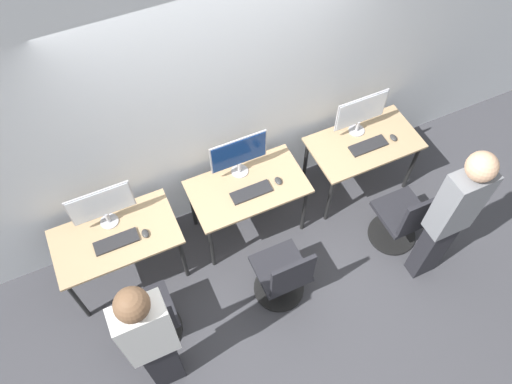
# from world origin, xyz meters

# --- Properties ---
(ground_plane) EXTENTS (20.00, 20.00, 0.00)m
(ground_plane) POSITION_xyz_m (0.00, 0.00, 0.00)
(ground_plane) COLOR #3D3D42
(wall_back) EXTENTS (12.00, 0.05, 2.80)m
(wall_back) POSITION_xyz_m (0.00, 0.73, 1.40)
(wall_back) COLOR silver
(wall_back) RESTS_ON ground_plane
(desk_left) EXTENTS (1.08, 0.61, 0.72)m
(desk_left) POSITION_xyz_m (-1.26, 0.30, 0.63)
(desk_left) COLOR tan
(desk_left) RESTS_ON ground_plane
(monitor_left) EXTENTS (0.54, 0.16, 0.46)m
(monitor_left) POSITION_xyz_m (-1.26, 0.47, 0.98)
(monitor_left) COLOR #B2B2B7
(monitor_left) RESTS_ON desk_left
(keyboard_left) EXTENTS (0.38, 0.14, 0.02)m
(keyboard_left) POSITION_xyz_m (-1.26, 0.24, 0.73)
(keyboard_left) COLOR #262628
(keyboard_left) RESTS_ON desk_left
(mouse_left) EXTENTS (0.06, 0.09, 0.03)m
(mouse_left) POSITION_xyz_m (-1.01, 0.21, 0.74)
(mouse_left) COLOR #333333
(mouse_left) RESTS_ON desk_left
(office_chair_left) EXTENTS (0.48, 0.48, 0.91)m
(office_chair_left) POSITION_xyz_m (-1.22, -0.40, 0.38)
(office_chair_left) COLOR black
(office_chair_left) RESTS_ON ground_plane
(person_left) EXTENTS (0.36, 0.23, 1.74)m
(person_left) POSITION_xyz_m (-1.23, -0.77, 0.96)
(person_left) COLOR #232328
(person_left) RESTS_ON ground_plane
(desk_center) EXTENTS (1.08, 0.61, 0.72)m
(desk_center) POSITION_xyz_m (0.00, 0.30, 0.63)
(desk_center) COLOR tan
(desk_center) RESTS_ON ground_plane
(monitor_center) EXTENTS (0.54, 0.16, 0.46)m
(monitor_center) POSITION_xyz_m (0.00, 0.49, 0.98)
(monitor_center) COLOR #B2B2B7
(monitor_center) RESTS_ON desk_center
(keyboard_center) EXTENTS (0.38, 0.14, 0.02)m
(keyboard_center) POSITION_xyz_m (0.00, 0.22, 0.73)
(keyboard_center) COLOR #262628
(keyboard_center) RESTS_ON desk_center
(mouse_center) EXTENTS (0.06, 0.09, 0.03)m
(mouse_center) POSITION_xyz_m (0.28, 0.23, 0.74)
(mouse_center) COLOR #333333
(mouse_center) RESTS_ON desk_center
(office_chair_center) EXTENTS (0.48, 0.48, 0.91)m
(office_chair_center) POSITION_xyz_m (-0.02, -0.51, 0.38)
(office_chair_center) COLOR black
(office_chair_center) RESTS_ON ground_plane
(desk_right) EXTENTS (1.08, 0.61, 0.72)m
(desk_right) POSITION_xyz_m (1.26, 0.30, 0.63)
(desk_right) COLOR tan
(desk_right) RESTS_ON ground_plane
(monitor_right) EXTENTS (0.54, 0.16, 0.46)m
(monitor_right) POSITION_xyz_m (1.26, 0.46, 0.98)
(monitor_right) COLOR #B2B2B7
(monitor_right) RESTS_ON desk_right
(keyboard_right) EXTENTS (0.38, 0.14, 0.02)m
(keyboard_right) POSITION_xyz_m (1.26, 0.24, 0.73)
(keyboard_right) COLOR #262628
(keyboard_right) RESTS_ON desk_right
(mouse_right) EXTENTS (0.06, 0.09, 0.03)m
(mouse_right) POSITION_xyz_m (1.53, 0.22, 0.74)
(mouse_right) COLOR #333333
(mouse_right) RESTS_ON desk_right
(office_chair_right) EXTENTS (0.48, 0.48, 0.91)m
(office_chair_right) POSITION_xyz_m (1.28, -0.46, 0.38)
(office_chair_right) COLOR black
(office_chair_right) RESTS_ON ground_plane
(person_right) EXTENTS (0.36, 0.23, 1.76)m
(person_right) POSITION_xyz_m (1.33, -0.83, 0.98)
(person_right) COLOR #232328
(person_right) RESTS_ON ground_plane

